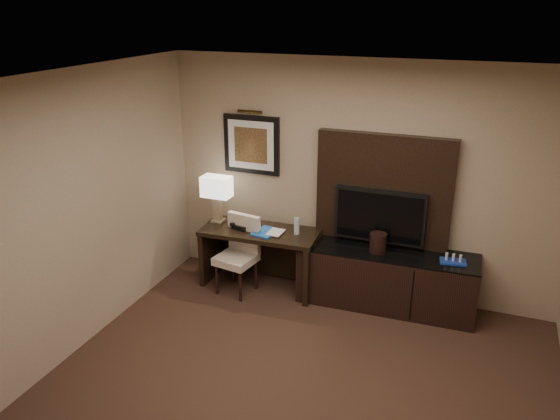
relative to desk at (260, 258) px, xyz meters
The scene contains 17 objects.
ceiling 3.31m from the desk, 63.55° to the right, with size 4.50×5.00×0.01m, color silver.
wall_back 1.49m from the desk, 20.54° to the left, with size 4.50×0.01×2.70m, color tan.
wall_left 2.62m from the desk, 119.70° to the right, with size 0.01×5.00×2.70m, color tan.
desk is the anchor object (origin of this frame).
credenza 1.49m from the desk, ahead, with size 1.95×0.54×0.67m, color black.
tv_wall_panel 1.66m from the desk, 13.87° to the left, with size 1.50×0.12×1.30m, color black.
tv 1.52m from the desk, ahead, with size 1.00×0.08×0.60m, color black.
artwork 1.36m from the desk, 124.18° to the left, with size 0.70×0.04×0.70m, color black.
picture_light 1.73m from the desk, 127.11° to the left, with size 0.04×0.04×0.30m, color #3D2C13.
desk_chair 0.32m from the desk, 133.01° to the right, with size 0.42×0.48×0.87m, color beige, non-canonical shape.
table_lamp 0.89m from the desk, behind, with size 0.37×0.21×0.60m, color #92795B, non-canonical shape.
desk_phone 0.47m from the desk, behind, with size 0.19×0.17×0.10m, color black, non-canonical shape.
blue_folder 0.39m from the desk, 29.01° to the right, with size 0.23×0.31×0.02m, color #1B5AB3.
book 0.50m from the desk, 13.93° to the right, with size 0.17×0.02×0.23m, color #C3B099.
water_bottle 0.64m from the desk, ahead, with size 0.07×0.07×0.20m, color silver.
ice_bucket 1.44m from the desk, ahead, with size 0.19×0.19×0.21m, color black.
minibar_tray 2.21m from the desk, ahead, with size 0.27×0.16×0.10m, color #173598, non-canonical shape.
Camera 1 is at (1.28, -3.29, 3.25)m, focal length 35.00 mm.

